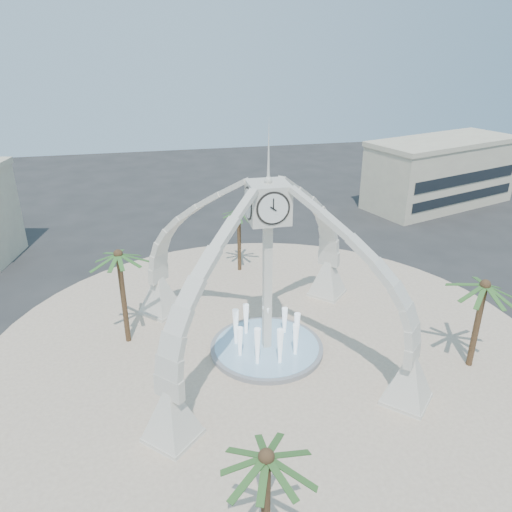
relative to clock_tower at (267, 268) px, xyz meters
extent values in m
plane|color=#282828|center=(0.00, 0.00, -6.49)|extent=(140.00, 140.00, 0.00)
cylinder|color=beige|center=(0.00, 0.00, -6.46)|extent=(40.00, 40.00, 0.06)
cube|color=beige|center=(0.00, 0.00, -1.59)|extent=(0.55, 0.55, 9.80)
cube|color=beige|center=(0.00, 0.00, 4.56)|extent=(2.50, 2.50, 2.50)
cone|color=beige|center=(0.00, 0.00, 7.81)|extent=(0.20, 0.20, 4.00)
cylinder|color=white|center=(0.00, -1.29, 4.56)|extent=(1.84, 0.04, 1.84)
pyramid|color=beige|center=(7.07, 7.07, -4.89)|extent=(3.80, 3.80, 3.20)
pyramid|color=beige|center=(-7.07, 7.07, -4.89)|extent=(3.80, 3.80, 3.20)
pyramid|color=beige|center=(-7.07, -7.07, -4.89)|extent=(3.80, 3.80, 3.20)
pyramid|color=beige|center=(7.07, -7.07, -4.89)|extent=(3.80, 3.80, 3.20)
cylinder|color=gray|center=(0.00, 0.00, -6.29)|extent=(8.00, 8.00, 0.40)
cylinder|color=#96C2DF|center=(0.00, 0.00, -6.07)|extent=(7.40, 7.40, 0.04)
cone|color=white|center=(0.00, 0.00, -4.47)|extent=(0.60, 0.60, 3.20)
cube|color=beige|center=(30.00, 28.00, -2.49)|extent=(21.49, 13.79, 8.00)
cube|color=beige|center=(30.00, 28.00, 1.81)|extent=(21.87, 14.17, 0.60)
cylinder|color=brown|center=(13.05, -4.64, -3.36)|extent=(0.41, 0.41, 6.26)
cylinder|color=brown|center=(-9.63, 3.36, -2.94)|extent=(0.38, 0.38, 7.11)
cylinder|color=brown|center=(0.61, 13.52, -3.42)|extent=(0.36, 0.36, 6.14)
camera|label=1|loc=(-7.16, -28.91, 14.06)|focal=35.00mm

